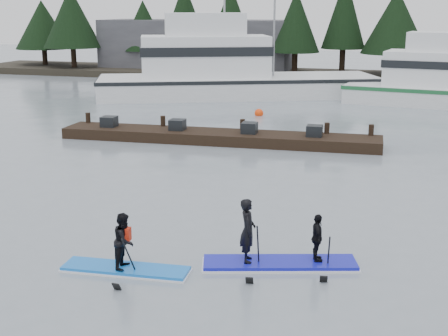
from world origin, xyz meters
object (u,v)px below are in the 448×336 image
(floating_dock, at_px, (218,137))
(paddleboard_solo, at_px, (125,250))
(paddleboard_duo, at_px, (278,246))
(fishing_boat_large, at_px, (230,85))

(floating_dock, distance_m, paddleboard_solo, 14.97)
(floating_dock, xyz_separation_m, paddleboard_solo, (2.23, -14.80, 0.29))
(floating_dock, height_order, paddleboard_duo, paddleboard_duo)
(floating_dock, relative_size, paddleboard_duo, 3.91)
(fishing_boat_large, relative_size, floating_dock, 1.33)
(paddleboard_duo, bearing_deg, floating_dock, 95.96)
(fishing_boat_large, height_order, paddleboard_duo, fishing_boat_large)
(fishing_boat_large, height_order, floating_dock, fishing_boat_large)
(fishing_boat_large, relative_size, paddleboard_duo, 5.20)
(fishing_boat_large, xyz_separation_m, floating_dock, (3.80, -15.07, -0.58))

